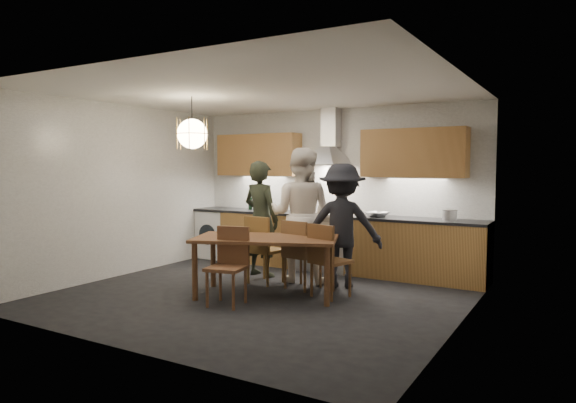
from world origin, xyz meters
The scene contains 17 objects.
ground centered at (0.00, 0.00, 0.00)m, with size 5.00×5.00×0.00m, color black.
room_shell centered at (0.00, 0.00, 1.71)m, with size 5.02×4.52×2.61m.
counter_run centered at (0.02, 1.95, 0.45)m, with size 5.00×0.62×0.90m.
range_stove centered at (0.00, 1.94, 0.44)m, with size 0.90×0.60×0.92m.
wall_fixtures centered at (0.00, 2.07, 1.87)m, with size 4.30×0.54×1.10m.
pendant_lamp centered at (-1.00, -0.10, 2.10)m, with size 0.43×0.43×0.70m.
dining_table centered at (0.08, 0.04, 0.67)m, with size 2.00×1.48×0.76m.
chair_back_left centered at (-0.32, 0.56, 0.55)m, with size 0.48×0.48×0.97m.
chair_back_mid centered at (0.28, 0.55, 0.54)m, with size 0.49×0.49×0.94m.
chair_back_right centered at (0.80, 0.33, 0.54)m, with size 0.53×0.53×0.94m.
chair_front centered at (-0.09, -0.50, 0.53)m, with size 0.49×0.49×0.93m.
person_left centered at (-0.63, 1.01, 0.87)m, with size 0.64×0.42×1.74m, color black.
person_mid centered at (0.06, 1.01, 0.96)m, with size 0.94×0.73×1.93m, color silver.
person_right centered at (0.72, 0.99, 0.85)m, with size 1.10×0.63×1.70m, color black.
mixing_bowl centered at (0.89, 1.88, 0.94)m, with size 0.33×0.33×0.08m, color silver.
stock_pot centered at (1.94, 1.98, 0.97)m, with size 0.20×0.20×0.14m, color #BABABE.
wine_bottles centered at (-1.30, 1.99, 1.04)m, with size 0.47×0.07×0.28m.
Camera 1 is at (3.61, -5.44, 1.67)m, focal length 32.00 mm.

